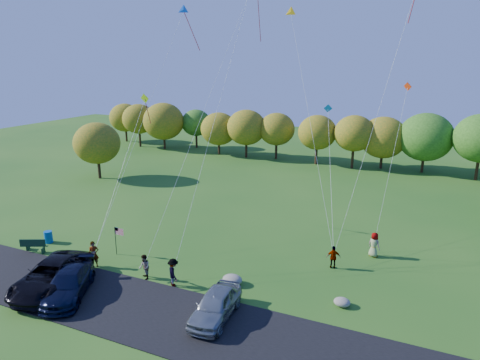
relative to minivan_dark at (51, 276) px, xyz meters
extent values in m
plane|color=#215418|center=(6.03, 4.31, -0.95)|extent=(140.00, 140.00, 0.00)
cube|color=black|center=(6.03, 0.31, -0.92)|extent=(44.00, 6.00, 0.06)
cylinder|color=#382514|center=(-28.95, 40.81, 0.37)|extent=(0.36, 0.36, 2.63)
ellipsoid|color=#265416|center=(-28.95, 40.81, 3.47)|extent=(5.49, 5.49, 4.94)
cylinder|color=#382514|center=(-23.79, 40.40, 0.20)|extent=(0.36, 0.36, 2.30)
ellipsoid|color=#395D17|center=(-23.79, 40.40, 3.51)|extent=(6.66, 6.66, 6.00)
cylinder|color=#382514|center=(-19.41, 41.64, 0.63)|extent=(0.36, 0.36, 3.15)
ellipsoid|color=#395D17|center=(-19.41, 41.64, 3.78)|extent=(4.85, 4.85, 4.37)
cylinder|color=#382514|center=(-13.34, 42.55, 0.63)|extent=(0.36, 0.36, 3.16)
ellipsoid|color=#395D17|center=(-13.34, 42.55, 4.53)|extent=(7.13, 7.13, 6.42)
cylinder|color=#382514|center=(-8.36, 43.54, 0.48)|extent=(0.36, 0.36, 2.86)
ellipsoid|color=#395D17|center=(-8.36, 43.54, 3.85)|extent=(5.97, 5.97, 5.37)
cylinder|color=#382514|center=(-3.72, 42.13, 0.39)|extent=(0.36, 0.36, 2.67)
ellipsoid|color=#265416|center=(-3.72, 42.13, 4.04)|extent=(7.13, 7.13, 6.42)
cylinder|color=#382514|center=(0.71, 44.26, 0.64)|extent=(0.36, 0.36, 3.17)
ellipsoid|color=#265416|center=(0.71, 44.26, 3.89)|extent=(5.12, 5.12, 4.60)
cylinder|color=#382514|center=(6.08, 41.83, 0.18)|extent=(0.36, 0.36, 2.26)
ellipsoid|color=#265416|center=(6.08, 41.83, 3.38)|extent=(6.38, 6.38, 5.74)
cylinder|color=#382514|center=(11.71, 40.89, 0.52)|extent=(0.36, 0.36, 2.94)
ellipsoid|color=#395D17|center=(11.71, 40.89, 3.85)|extent=(5.72, 5.72, 5.15)
cylinder|color=#382514|center=(15.80, 42.28, 0.51)|extent=(0.36, 0.36, 2.92)
ellipsoid|color=#265416|center=(15.80, 42.28, 3.54)|extent=(4.82, 4.82, 4.34)
cylinder|color=#382514|center=(20.27, 43.27, 0.28)|extent=(0.36, 0.36, 2.46)
ellipsoid|color=#395D17|center=(20.27, 43.27, 3.34)|extent=(5.61, 5.61, 5.05)
cylinder|color=#382514|center=(25.63, 43.04, 0.49)|extent=(0.36, 0.36, 2.87)
ellipsoid|color=#395D17|center=(25.63, 43.04, 3.56)|extent=(5.04, 5.04, 4.54)
cylinder|color=#382514|center=(-15.97, 22.31, 0.35)|extent=(0.36, 0.36, 2.60)
ellipsoid|color=#395D17|center=(-15.97, 22.31, 3.47)|extent=(5.60, 5.60, 5.04)
imported|color=black|center=(0.00, 0.00, 0.00)|extent=(4.55, 6.96, 1.78)
imported|color=black|center=(1.63, -0.22, -0.10)|extent=(4.44, 5.82, 1.57)
imported|color=gray|center=(10.99, 1.37, -0.09)|extent=(2.26, 4.82, 1.60)
imported|color=#4C4C59|center=(0.26, 3.51, 0.00)|extent=(0.82, 0.80, 1.90)
imported|color=#4C4C59|center=(4.57, 3.51, -0.09)|extent=(1.05, 1.04, 1.71)
imported|color=#4C4C59|center=(6.84, 3.51, -0.01)|extent=(1.36, 1.35, 1.88)
imported|color=#4C4C59|center=(15.73, 10.18, -0.12)|extent=(1.05, 0.68, 1.66)
imported|color=#4C4C59|center=(18.07, 13.26, -0.01)|extent=(1.10, 0.96, 1.89)
cube|color=#13351E|center=(-5.64, 3.61, -0.50)|extent=(1.82, 0.92, 0.06)
cube|color=#13351E|center=(-5.64, 3.42, -0.17)|extent=(1.79, 0.86, 0.59)
cube|color=#13351E|center=(-6.45, 3.61, -0.72)|extent=(0.28, 0.48, 0.45)
cube|color=#13351E|center=(-4.83, 3.61, -0.72)|extent=(0.28, 0.48, 0.45)
cylinder|color=#0B50A8|center=(-6.06, 5.25, -0.47)|extent=(0.64, 0.64, 0.95)
cylinder|color=black|center=(0.35, 5.73, 0.16)|extent=(0.05, 0.05, 2.21)
cube|color=red|center=(0.75, 5.73, 0.95)|extent=(0.80, 0.53, 0.02)
cube|color=navy|center=(0.51, 5.74, 1.11)|extent=(0.32, 0.02, 0.25)
ellipsoid|color=gray|center=(10.23, 5.22, -0.62)|extent=(1.33, 1.05, 0.67)
ellipsoid|color=gray|center=(17.27, 5.56, -0.69)|extent=(0.99, 0.82, 0.51)
cone|color=blue|center=(1.59, 14.53, 17.13)|extent=(1.06, 0.80, 0.88)
cone|color=#E7B30F|center=(10.38, 15.50, 16.69)|extent=(0.93, 0.46, 0.86)
cube|color=red|center=(19.21, 14.41, 11.44)|extent=(0.55, 0.36, 0.60)
cube|color=#BBFF15|center=(-1.58, 12.96, 10.05)|extent=(0.88, 0.29, 0.85)
cube|color=#158EDA|center=(12.39, 20.93, 9.04)|extent=(0.74, 0.22, 0.75)
camera|label=1|loc=(20.90, -17.45, 13.11)|focal=32.00mm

